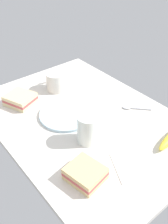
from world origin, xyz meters
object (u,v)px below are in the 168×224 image
at_px(plate_of_food, 66,114).
at_px(sandwich_side, 85,174).
at_px(glass_of_milk, 88,130).
at_px(spoon, 132,108).
at_px(sandwich_main, 20,99).
at_px(coffee_mug_black, 56,81).
at_px(paper_napkin, 134,165).

distance_m(plate_of_food, sandwich_side, 0.33).
distance_m(glass_of_milk, spoon, 0.27).
distance_m(plate_of_food, sandwich_main, 0.22).
distance_m(plate_of_food, spoon, 0.28).
distance_m(coffee_mug_black, sandwich_side, 0.53).
bearing_deg(sandwich_side, coffee_mug_black, 155.29).
bearing_deg(paper_napkin, glass_of_milk, -166.74).
height_order(sandwich_side, glass_of_milk, glass_of_milk).
bearing_deg(sandwich_side, plate_of_food, 154.46).
bearing_deg(sandwich_main, spoon, 46.29).
bearing_deg(paper_napkin, plate_of_food, -177.21).
bearing_deg(sandwich_main, plate_of_food, 28.29).
distance_m(spoon, paper_napkin, 0.31).
bearing_deg(spoon, sandwich_side, -67.80).
bearing_deg(sandwich_main, glass_of_milk, 12.13).
distance_m(sandwich_side, glass_of_milk, 0.17).
relative_size(coffee_mug_black, paper_napkin, 0.92).
bearing_deg(paper_napkin, sandwich_main, -167.48).
distance_m(sandwich_main, spoon, 0.48).
relative_size(sandwich_main, paper_napkin, 1.10).
distance_m(coffee_mug_black, paper_napkin, 0.55).
xyz_separation_m(coffee_mug_black, paper_napkin, (0.55, -0.07, -0.04)).
xyz_separation_m(sandwich_main, paper_napkin, (0.55, 0.12, -0.02)).
height_order(plate_of_food, spoon, plate_of_food).
bearing_deg(paper_napkin, spoon, 133.86).
xyz_separation_m(coffee_mug_black, sandwich_side, (0.48, -0.22, -0.02)).
xyz_separation_m(plate_of_food, sandwich_main, (-0.19, -0.10, 0.02)).
relative_size(sandwich_side, glass_of_milk, 1.12).
distance_m(glass_of_milk, paper_napkin, 0.20).
xyz_separation_m(plate_of_food, sandwich_side, (0.29, -0.14, 0.02)).
relative_size(coffee_mug_black, sandwich_main, 0.84).
bearing_deg(glass_of_milk, paper_napkin, 13.26).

